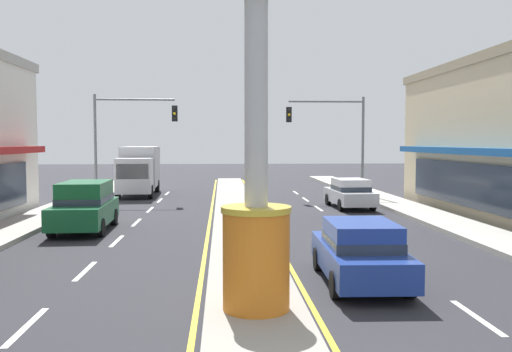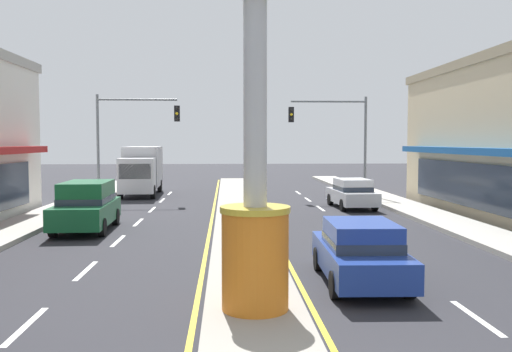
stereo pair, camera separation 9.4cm
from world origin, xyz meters
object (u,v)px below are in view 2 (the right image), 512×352
Objects in this scene: traffic_light_right_side at (337,129)px; sedan_far_left_oncoming at (352,193)px; district_sign at (255,129)px; traffic_light_left_side at (128,128)px; sedan_far_right_lane at (360,252)px; suv_kerb_right at (87,205)px; box_truck_near_left_lane at (142,169)px.

sedan_far_left_oncoming is at bearing -93.06° from traffic_light_right_side.
district_sign reaches higher than traffic_light_left_side.
sedan_far_left_oncoming is (12.23, -4.42, -3.46)m from traffic_light_left_side.
traffic_light_right_side reaches higher than sedan_far_left_oncoming.
suv_kerb_right is (-8.64, 8.48, 0.20)m from sedan_far_right_lane.
sedan_far_right_lane is at bearing -100.02° from traffic_light_right_side.
traffic_light_right_side is at bearing -12.21° from box_truck_near_left_lane.
sedan_far_right_lane is 24.57m from box_truck_near_left_lane.
traffic_light_left_side is 11.42m from suv_kerb_right.
traffic_light_left_side reaches higher than box_truck_near_left_lane.
traffic_light_right_side is at bearing 3.99° from traffic_light_left_side.
district_sign is at bearing -76.57° from box_truck_near_left_lane.
district_sign is 23.47m from traffic_light_right_side.
suv_kerb_right is at bearing -88.52° from traffic_light_left_side.
sedan_far_right_lane is (8.93, -19.42, -3.46)m from traffic_light_left_side.
sedan_far_left_oncoming is at bearing -33.51° from box_truck_near_left_lane.
traffic_light_left_side is 1.42× the size of sedan_far_right_lane.
sedan_far_left_oncoming is 0.94× the size of suv_kerb_right.
box_truck_near_left_lane is at bearing 90.24° from suv_kerb_right.
sedan_far_right_lane is at bearing -69.24° from box_truck_near_left_lane.
district_sign is 1.75× the size of sedan_far_right_lane.
traffic_light_left_side is 4.36m from box_truck_near_left_lane.
district_sign is at bearing -109.02° from sedan_far_left_oncoming.
traffic_light_right_side is at bearing 74.54° from district_sign.
suv_kerb_right reaches higher than sedan_far_left_oncoming.
traffic_light_right_side is (6.26, 22.62, 0.55)m from district_sign.
sedan_far_right_lane is (2.67, 2.32, -2.91)m from district_sign.
suv_kerb_right is at bearing 118.94° from district_sign.
box_truck_near_left_lane is at bearing 146.49° from sedan_far_left_oncoming.
traffic_light_right_side is 6.33m from sedan_far_left_oncoming.
sedan_far_left_oncoming is at bearing 70.98° from district_sign.
district_sign reaches higher than suv_kerb_right.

